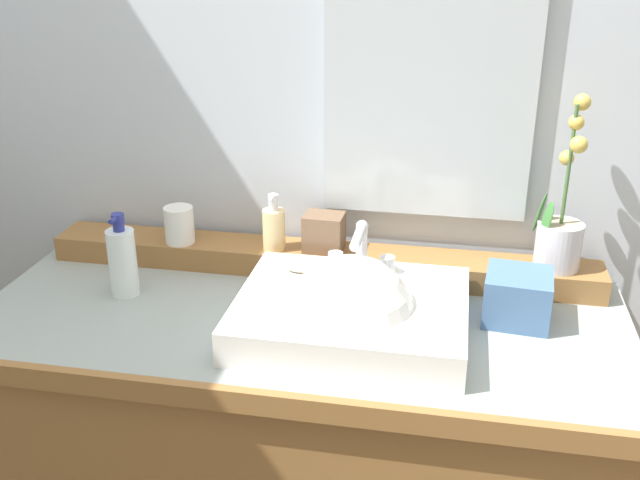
{
  "coord_description": "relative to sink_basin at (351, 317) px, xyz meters",
  "views": [
    {
      "loc": [
        0.3,
        -1.32,
        1.57
      ],
      "look_at": [
        0.05,
        -0.01,
        1.01
      ],
      "focal_mm": 41.47,
      "sensor_mm": 36.0,
      "label": 1
    }
  ],
  "objects": [
    {
      "name": "wall_back",
      "position": [
        -0.11,
        0.44,
        0.4
      ],
      "size": [
        3.06,
        0.2,
        2.53
      ],
      "primitive_type": "cube",
      "color": "silver",
      "rests_on": "ground"
    },
    {
      "name": "vanity_cabinet",
      "position": [
        -0.11,
        0.05,
        -0.45
      ],
      "size": [
        1.35,
        0.58,
        0.84
      ],
      "color": "olive",
      "rests_on": "ground"
    },
    {
      "name": "back_ledge",
      "position": [
        -0.11,
        0.27,
        -0.01
      ],
      "size": [
        1.27,
        0.12,
        0.06
      ],
      "primitive_type": "cube",
      "color": "olive",
      "rests_on": "vanity_cabinet"
    },
    {
      "name": "sink_basin",
      "position": [
        0.0,
        0.0,
        0.0
      ],
      "size": [
        0.45,
        0.37,
        0.28
      ],
      "color": "white",
      "rests_on": "vanity_cabinet"
    },
    {
      "name": "soap_bar",
      "position": [
        -0.12,
        0.11,
        0.05
      ],
      "size": [
        0.07,
        0.04,
        0.02
      ],
      "primitive_type": "ellipsoid",
      "color": "beige",
      "rests_on": "sink_basin"
    },
    {
      "name": "potted_plant",
      "position": [
        0.41,
        0.27,
        0.11
      ],
      "size": [
        0.11,
        0.1,
        0.38
      ],
      "color": "silver",
      "rests_on": "back_ledge"
    },
    {
      "name": "soap_dispenser",
      "position": [
        -0.22,
        0.25,
        0.08
      ],
      "size": [
        0.05,
        0.05,
        0.13
      ],
      "color": "#E3C486",
      "rests_on": "back_ledge"
    },
    {
      "name": "tumbler_cup",
      "position": [
        -0.44,
        0.24,
        0.07
      ],
      "size": [
        0.07,
        0.07,
        0.09
      ],
      "primitive_type": "cylinder",
      "color": "white",
      "rests_on": "back_ledge"
    },
    {
      "name": "trinket_box",
      "position": [
        -0.1,
        0.26,
        0.07
      ],
      "size": [
        0.09,
        0.07,
        0.09
      ],
      "primitive_type": "cube",
      "rotation": [
        0.0,
        0.0,
        -0.04
      ],
      "color": "brown",
      "rests_on": "back_ledge"
    },
    {
      "name": "lotion_bottle",
      "position": [
        -0.51,
        0.07,
        0.05
      ],
      "size": [
        0.06,
        0.06,
        0.19
      ],
      "color": "white",
      "rests_on": "vanity_cabinet"
    },
    {
      "name": "tissue_box",
      "position": [
        0.32,
        0.12,
        0.02
      ],
      "size": [
        0.14,
        0.14,
        0.1
      ],
      "primitive_type": "cube",
      "rotation": [
        0.0,
        0.0,
        -0.09
      ],
      "color": "#476B97",
      "rests_on": "vanity_cabinet"
    },
    {
      "name": "mirror",
      "position": [
        0.11,
        0.33,
        0.42
      ],
      "size": [
        0.45,
        0.02,
        0.64
      ],
      "primitive_type": "cube",
      "color": "silver"
    }
  ]
}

